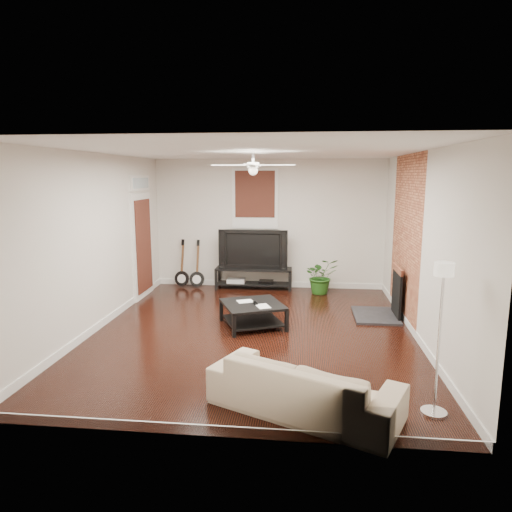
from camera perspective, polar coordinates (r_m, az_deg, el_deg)
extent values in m
cube|color=black|center=(7.34, -0.34, -9.42)|extent=(5.00, 6.00, 0.01)
cube|color=white|center=(6.93, -0.36, 12.97)|extent=(5.00, 6.00, 0.01)
cube|color=silver|center=(9.96, 1.61, 4.01)|extent=(5.00, 0.01, 2.80)
cube|color=silver|center=(4.09, -5.14, -4.82)|extent=(5.00, 0.01, 2.80)
cube|color=silver|center=(7.69, -19.20, 1.67)|extent=(0.01, 6.00, 2.80)
cube|color=silver|center=(7.16, 19.94, 1.04)|extent=(0.01, 6.00, 2.80)
cube|color=brown|center=(8.12, 18.22, 2.14)|extent=(0.02, 2.20, 2.80)
cube|color=black|center=(8.24, 15.90, -4.29)|extent=(0.80, 1.10, 0.92)
cube|color=#34150E|center=(9.92, -0.13, 7.18)|extent=(1.00, 0.06, 1.30)
cube|color=white|center=(9.43, -14.03, 2.46)|extent=(0.08, 1.00, 2.50)
cube|color=black|center=(9.97, -0.30, -2.79)|extent=(1.65, 0.44, 0.46)
imported|color=black|center=(9.86, -0.29, 0.95)|extent=(1.48, 0.19, 0.85)
cube|color=black|center=(7.54, -0.41, -7.36)|extent=(1.21, 1.21, 0.39)
imported|color=tan|center=(4.95, 6.04, -15.84)|extent=(2.12, 1.53, 0.58)
imported|color=#225819|center=(9.61, 8.16, -2.47)|extent=(0.81, 0.75, 0.76)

